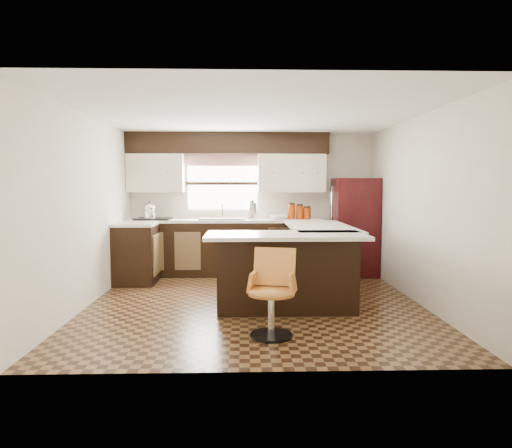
{
  "coord_description": "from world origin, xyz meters",
  "views": [
    {
      "loc": [
        -0.15,
        -5.79,
        1.51
      ],
      "look_at": [
        0.03,
        0.45,
        0.99
      ],
      "focal_mm": 32.0,
      "sensor_mm": 36.0,
      "label": 1
    }
  ],
  "objects_px": {
    "refrigerator": "(354,227)",
    "bar_chair": "(271,294)",
    "peninsula_return": "(286,273)",
    "peninsula_long": "(316,260)"
  },
  "relations": [
    {
      "from": "peninsula_return",
      "to": "bar_chair",
      "type": "bearing_deg",
      "value": -103.83
    },
    {
      "from": "peninsula_return",
      "to": "bar_chair",
      "type": "distance_m",
      "value": 1.01
    },
    {
      "from": "peninsula_long",
      "to": "peninsula_return",
      "type": "bearing_deg",
      "value": -118.3
    },
    {
      "from": "peninsula_return",
      "to": "refrigerator",
      "type": "height_order",
      "value": "refrigerator"
    },
    {
      "from": "peninsula_long",
      "to": "refrigerator",
      "type": "xyz_separation_m",
      "value": [
        0.83,
        1.17,
        0.37
      ]
    },
    {
      "from": "peninsula_long",
      "to": "bar_chair",
      "type": "xyz_separation_m",
      "value": [
        -0.77,
        -1.96,
        -0.01
      ]
    },
    {
      "from": "bar_chair",
      "to": "peninsula_long",
      "type": "bearing_deg",
      "value": 82.6
    },
    {
      "from": "refrigerator",
      "to": "bar_chair",
      "type": "distance_m",
      "value": 3.54
    },
    {
      "from": "refrigerator",
      "to": "bar_chair",
      "type": "relative_size",
      "value": 1.86
    },
    {
      "from": "peninsula_long",
      "to": "peninsula_return",
      "type": "relative_size",
      "value": 1.18
    }
  ]
}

